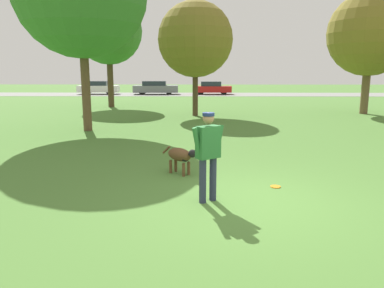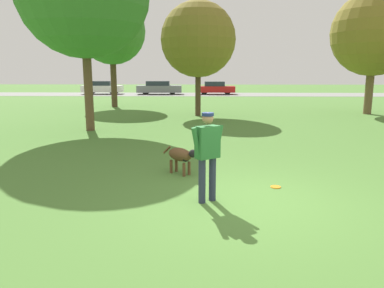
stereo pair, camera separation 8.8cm
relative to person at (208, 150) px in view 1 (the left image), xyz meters
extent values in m
plane|color=#4C7A33|center=(0.72, 0.01, -0.98)|extent=(120.00, 120.00, 0.00)
cube|color=gray|center=(0.72, 31.82, -0.97)|extent=(120.00, 6.00, 0.01)
cylinder|color=#2D334C|center=(0.10, 0.07, -0.57)|extent=(0.18, 0.18, 0.83)
cylinder|color=#2D334C|center=(-0.10, -0.07, -0.57)|extent=(0.18, 0.18, 0.83)
cube|color=#2D7038|center=(0.00, 0.00, 0.14)|extent=(0.48, 0.43, 0.59)
cylinder|color=#2D7038|center=(0.20, 0.14, 0.14)|extent=(0.22, 0.20, 0.59)
cylinder|color=#2D7038|center=(-0.20, -0.14, 0.14)|extent=(0.22, 0.20, 0.59)
sphere|color=#A87A5B|center=(0.00, 0.00, 0.57)|extent=(0.29, 0.29, 0.21)
cylinder|color=navy|center=(0.00, 0.00, 0.64)|extent=(0.30, 0.30, 0.06)
ellipsoid|color=brown|center=(-0.61, 1.87, -0.51)|extent=(0.72, 0.69, 0.31)
ellipsoid|color=black|center=(-0.47, 1.74, -0.57)|extent=(0.27, 0.27, 0.17)
sphere|color=black|center=(-0.31, 1.60, -0.43)|extent=(0.26, 0.26, 0.18)
cylinder|color=brown|center=(-0.40, 1.79, -0.82)|extent=(0.10, 0.10, 0.31)
cylinder|color=brown|center=(-0.51, 1.66, -0.82)|extent=(0.10, 0.10, 0.31)
cylinder|color=brown|center=(-0.71, 2.08, -0.82)|extent=(0.10, 0.10, 0.31)
cylinder|color=brown|center=(-0.83, 1.95, -0.82)|extent=(0.10, 0.10, 0.31)
cylinder|color=brown|center=(-0.94, 2.17, -0.47)|extent=(0.22, 0.20, 0.22)
cylinder|color=orange|center=(1.44, 0.89, -0.97)|extent=(0.21, 0.21, 0.02)
torus|color=orange|center=(1.44, 0.89, -0.97)|extent=(0.22, 0.22, 0.02)
cylinder|color=brown|center=(9.15, 14.58, 0.35)|extent=(0.43, 0.43, 2.65)
sphere|color=olive|center=(9.15, 14.58, 3.38)|extent=(4.56, 4.56, 4.56)
cylinder|color=#4C3826|center=(-5.98, 18.34, 0.67)|extent=(0.39, 0.39, 3.31)
sphere|color=#38752D|center=(-5.98, 18.34, 3.96)|extent=(4.36, 4.36, 4.36)
cylinder|color=#4C3826|center=(-0.33, 13.48, 0.28)|extent=(0.29, 0.29, 2.52)
sphere|color=olive|center=(-0.33, 13.48, 3.00)|extent=(3.92, 3.92, 3.92)
cylinder|color=brown|center=(-4.64, 8.31, 0.75)|extent=(0.34, 0.34, 3.47)
cube|color=white|center=(-10.46, 32.22, -0.42)|extent=(4.16, 1.89, 0.65)
cube|color=#232D38|center=(-10.58, 32.21, 0.13)|extent=(2.18, 1.58, 0.46)
cylinder|color=black|center=(-9.26, 33.02, -0.65)|extent=(0.67, 0.22, 0.66)
cylinder|color=black|center=(-9.20, 31.50, -0.65)|extent=(0.67, 0.22, 0.66)
cylinder|color=black|center=(-11.71, 32.93, -0.65)|extent=(0.67, 0.22, 0.66)
cylinder|color=black|center=(-11.66, 31.42, -0.65)|extent=(0.67, 0.22, 0.66)
cube|color=slate|center=(-4.51, 32.01, -0.43)|extent=(4.60, 1.98, 0.69)
cube|color=#232D38|center=(-4.64, 32.00, 0.14)|extent=(2.42, 1.64, 0.45)
cylinder|color=black|center=(-3.18, 32.84, -0.69)|extent=(0.58, 0.22, 0.58)
cylinder|color=black|center=(-3.12, 31.28, -0.69)|extent=(0.58, 0.22, 0.58)
cylinder|color=black|center=(-5.90, 32.73, -0.69)|extent=(0.58, 0.22, 0.58)
cylinder|color=black|center=(-5.83, 31.17, -0.69)|extent=(0.58, 0.22, 0.58)
cube|color=red|center=(1.26, 32.10, -0.45)|extent=(3.91, 1.85, 0.62)
cube|color=#232D38|center=(1.14, 32.10, 0.09)|extent=(2.04, 1.57, 0.47)
cylinder|color=black|center=(2.44, 32.86, -0.67)|extent=(0.63, 0.21, 0.62)
cylinder|color=black|center=(2.42, 31.30, -0.67)|extent=(0.63, 0.21, 0.62)
cylinder|color=black|center=(0.10, 32.89, -0.67)|extent=(0.63, 0.21, 0.62)
cylinder|color=black|center=(0.08, 31.33, -0.67)|extent=(0.63, 0.21, 0.62)
camera|label=1|loc=(-0.19, -6.61, 1.40)|focal=35.00mm
camera|label=2|loc=(-0.10, -6.61, 1.40)|focal=35.00mm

